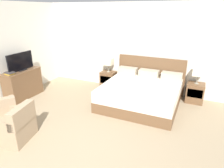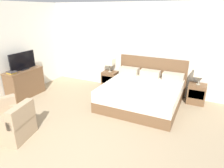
{
  "view_description": "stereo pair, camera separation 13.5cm",
  "coord_description": "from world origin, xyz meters",
  "px_view_note": "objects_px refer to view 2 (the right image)",
  "views": [
    {
      "loc": [
        1.85,
        -2.09,
        2.49
      ],
      "look_at": [
        -0.05,
        2.11,
        0.75
      ],
      "focal_mm": 32.0,
      "sensor_mm": 36.0,
      "label": 1
    },
    {
      "loc": [
        1.98,
        -2.03,
        2.49
      ],
      "look_at": [
        -0.05,
        2.11,
        0.75
      ],
      "focal_mm": 32.0,
      "sensor_mm": 36.0,
      "label": 2
    }
  ],
  "objects_px": {
    "nightstand_left": "(110,80)",
    "table_lamp_right": "(200,73)",
    "book_blue_cover": "(12,72)",
    "bed": "(142,93)",
    "dresser": "(25,83)",
    "book_red_cover": "(12,73)",
    "tv": "(23,61)",
    "armchair_by_window": "(1,114)",
    "armchair_companion": "(13,125)",
    "table_lamp_left": "(110,62)",
    "nightstand_right": "(196,94)"
  },
  "relations": [
    {
      "from": "table_lamp_right",
      "to": "tv",
      "type": "height_order",
      "value": "tv"
    },
    {
      "from": "book_red_cover",
      "to": "armchair_by_window",
      "type": "relative_size",
      "value": 0.22
    },
    {
      "from": "nightstand_left",
      "to": "nightstand_right",
      "type": "distance_m",
      "value": 2.7
    },
    {
      "from": "bed",
      "to": "tv",
      "type": "relative_size",
      "value": 2.39
    },
    {
      "from": "nightstand_right",
      "to": "book_blue_cover",
      "type": "height_order",
      "value": "book_blue_cover"
    },
    {
      "from": "book_red_cover",
      "to": "book_blue_cover",
      "type": "bearing_deg",
      "value": 0.0
    },
    {
      "from": "nightstand_right",
      "to": "book_blue_cover",
      "type": "xyz_separation_m",
      "value": [
        -4.66,
        -2.1,
        0.6
      ]
    },
    {
      "from": "bed",
      "to": "tv",
      "type": "xyz_separation_m",
      "value": [
        -3.32,
        -0.97,
        0.75
      ]
    },
    {
      "from": "book_blue_cover",
      "to": "tv",
      "type": "bearing_deg",
      "value": 91.66
    },
    {
      "from": "tv",
      "to": "bed",
      "type": "bearing_deg",
      "value": 16.24
    },
    {
      "from": "table_lamp_left",
      "to": "armchair_by_window",
      "type": "bearing_deg",
      "value": -110.09
    },
    {
      "from": "book_blue_cover",
      "to": "armchair_by_window",
      "type": "xyz_separation_m",
      "value": [
        0.81,
        -1.05,
        -0.59
      ]
    },
    {
      "from": "nightstand_left",
      "to": "tv",
      "type": "bearing_deg",
      "value": -139.51
    },
    {
      "from": "bed",
      "to": "nightstand_left",
      "type": "bearing_deg",
      "value": 151.91
    },
    {
      "from": "table_lamp_left",
      "to": "book_blue_cover",
      "type": "bearing_deg",
      "value": -133.04
    },
    {
      "from": "nightstand_left",
      "to": "book_red_cover",
      "type": "relative_size",
      "value": 2.63
    },
    {
      "from": "armchair_companion",
      "to": "table_lamp_right",
      "type": "bearing_deg",
      "value": 46.45
    },
    {
      "from": "bed",
      "to": "armchair_by_window",
      "type": "xyz_separation_m",
      "value": [
        -2.5,
        -2.44,
        -0.03
      ]
    },
    {
      "from": "nightstand_right",
      "to": "bed",
      "type": "bearing_deg",
      "value": -151.91
    },
    {
      "from": "armchair_by_window",
      "to": "book_red_cover",
      "type": "bearing_deg",
      "value": 127.98
    },
    {
      "from": "tv",
      "to": "nightstand_right",
      "type": "bearing_deg",
      "value": 19.86
    },
    {
      "from": "dresser",
      "to": "book_red_cover",
      "type": "xyz_separation_m",
      "value": [
        0.0,
        -0.38,
        0.42
      ]
    },
    {
      "from": "bed",
      "to": "table_lamp_right",
      "type": "distance_m",
      "value": 1.63
    },
    {
      "from": "table_lamp_right",
      "to": "book_blue_cover",
      "type": "bearing_deg",
      "value": -155.7
    },
    {
      "from": "nightstand_left",
      "to": "table_lamp_right",
      "type": "xyz_separation_m",
      "value": [
        2.7,
        0.0,
        0.62
      ]
    },
    {
      "from": "nightstand_left",
      "to": "armchair_companion",
      "type": "height_order",
      "value": "armchair_companion"
    },
    {
      "from": "table_lamp_left",
      "to": "dresser",
      "type": "distance_m",
      "value": 2.67
    },
    {
      "from": "bed",
      "to": "dresser",
      "type": "distance_m",
      "value": 3.48
    },
    {
      "from": "nightstand_right",
      "to": "armchair_companion",
      "type": "height_order",
      "value": "armchair_companion"
    },
    {
      "from": "table_lamp_right",
      "to": "bed",
      "type": "bearing_deg",
      "value": -151.87
    },
    {
      "from": "armchair_companion",
      "to": "table_lamp_left",
      "type": "bearing_deg",
      "value": 81.57
    },
    {
      "from": "book_red_cover",
      "to": "book_blue_cover",
      "type": "xyz_separation_m",
      "value": [
        0.01,
        0.0,
        0.03
      ]
    },
    {
      "from": "table_lamp_left",
      "to": "book_red_cover",
      "type": "xyz_separation_m",
      "value": [
        -1.98,
        -2.1,
        -0.05
      ]
    },
    {
      "from": "nightstand_left",
      "to": "armchair_by_window",
      "type": "distance_m",
      "value": 3.36
    },
    {
      "from": "book_blue_cover",
      "to": "armchair_by_window",
      "type": "distance_m",
      "value": 1.45
    },
    {
      "from": "nightstand_right",
      "to": "dresser",
      "type": "xyz_separation_m",
      "value": [
        -4.67,
        -1.72,
        0.15
      ]
    },
    {
      "from": "nightstand_right",
      "to": "armchair_by_window",
      "type": "relative_size",
      "value": 0.58
    },
    {
      "from": "nightstand_left",
      "to": "nightstand_right",
      "type": "xyz_separation_m",
      "value": [
        2.7,
        0.0,
        0.0
      ]
    },
    {
      "from": "tv",
      "to": "armchair_by_window",
      "type": "relative_size",
      "value": 0.9
    },
    {
      "from": "table_lamp_right",
      "to": "book_blue_cover",
      "type": "xyz_separation_m",
      "value": [
        -4.66,
        -2.1,
        -0.02
      ]
    },
    {
      "from": "bed",
      "to": "book_blue_cover",
      "type": "xyz_separation_m",
      "value": [
        -3.31,
        -1.38,
        0.56
      ]
    },
    {
      "from": "table_lamp_left",
      "to": "book_red_cover",
      "type": "distance_m",
      "value": 2.89
    },
    {
      "from": "table_lamp_right",
      "to": "armchair_by_window",
      "type": "distance_m",
      "value": 5.02
    },
    {
      "from": "dresser",
      "to": "book_blue_cover",
      "type": "xyz_separation_m",
      "value": [
        0.01,
        -0.38,
        0.45
      ]
    },
    {
      "from": "bed",
      "to": "armchair_by_window",
      "type": "distance_m",
      "value": 3.49
    },
    {
      "from": "table_lamp_right",
      "to": "book_red_cover",
      "type": "distance_m",
      "value": 5.12
    },
    {
      "from": "book_red_cover",
      "to": "book_blue_cover",
      "type": "relative_size",
      "value": 0.87
    },
    {
      "from": "table_lamp_left",
      "to": "tv",
      "type": "relative_size",
      "value": 0.53
    },
    {
      "from": "nightstand_left",
      "to": "tv",
      "type": "distance_m",
      "value": 2.72
    },
    {
      "from": "bed",
      "to": "dresser",
      "type": "xyz_separation_m",
      "value": [
        -3.33,
        -1.0,
        0.11
      ]
    }
  ]
}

